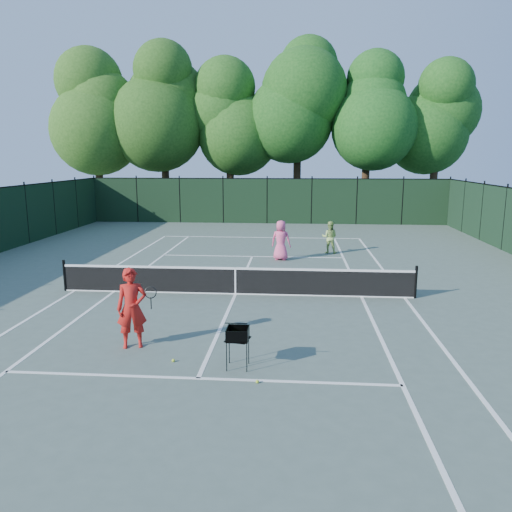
# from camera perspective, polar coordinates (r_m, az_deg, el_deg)

# --- Properties ---
(ground) EXTENTS (90.00, 90.00, 0.00)m
(ground) POSITION_cam_1_polar(r_m,az_deg,el_deg) (16.52, -2.36, -4.39)
(ground) COLOR #4C5D52
(ground) RESTS_ON ground
(sideline_doubles_left) EXTENTS (0.10, 23.77, 0.01)m
(sideline_doubles_left) POSITION_cam_1_polar(r_m,az_deg,el_deg) (18.00, -20.01, -3.75)
(sideline_doubles_left) COLOR white
(sideline_doubles_left) RESTS_ON ground
(sideline_doubles_right) EXTENTS (0.10, 23.77, 0.01)m
(sideline_doubles_right) POSITION_cam_1_polar(r_m,az_deg,el_deg) (16.78, 16.64, -4.60)
(sideline_doubles_right) COLOR white
(sideline_doubles_right) RESTS_ON ground
(sideline_singles_left) EXTENTS (0.10, 23.77, 0.01)m
(sideline_singles_left) POSITION_cam_1_polar(r_m,az_deg,el_deg) (17.48, -15.91, -3.93)
(sideline_singles_left) COLOR white
(sideline_singles_left) RESTS_ON ground
(sideline_singles_right) EXTENTS (0.10, 23.77, 0.01)m
(sideline_singles_right) POSITION_cam_1_polar(r_m,az_deg,el_deg) (16.55, 11.98, -4.59)
(sideline_singles_right) COLOR white
(sideline_singles_right) RESTS_ON ground
(baseline_far) EXTENTS (10.97, 0.10, 0.01)m
(baseline_far) POSITION_cam_1_polar(r_m,az_deg,el_deg) (28.09, 0.54, 2.14)
(baseline_far) COLOR white
(baseline_far) RESTS_ON ground
(service_line_near) EXTENTS (8.23, 0.10, 0.01)m
(service_line_near) POSITION_cam_1_polar(r_m,az_deg,el_deg) (10.57, -6.64, -13.72)
(service_line_near) COLOR white
(service_line_near) RESTS_ON ground
(service_line_far) EXTENTS (8.23, 0.10, 0.01)m
(service_line_far) POSITION_cam_1_polar(r_m,az_deg,el_deg) (22.71, -0.43, -0.04)
(service_line_far) COLOR white
(service_line_far) RESTS_ON ground
(center_service_line) EXTENTS (0.10, 12.80, 0.01)m
(center_service_line) POSITION_cam_1_polar(r_m,az_deg,el_deg) (16.52, -2.36, -4.38)
(center_service_line) COLOR white
(center_service_line) RESTS_ON ground
(tennis_net) EXTENTS (11.69, 0.09, 1.06)m
(tennis_net) POSITION_cam_1_polar(r_m,az_deg,el_deg) (16.40, -2.37, -2.78)
(tennis_net) COLOR black
(tennis_net) RESTS_ON ground
(fence_far) EXTENTS (24.00, 0.05, 3.00)m
(fence_far) POSITION_cam_1_polar(r_m,az_deg,el_deg) (33.97, 1.27, 6.27)
(fence_far) COLOR black
(fence_far) RESTS_ON ground
(tree_0) EXTENTS (6.40, 6.40, 13.14)m
(tree_0) POSITION_cam_1_polar(r_m,az_deg,el_deg) (40.34, -17.92, 16.00)
(tree_0) COLOR black
(tree_0) RESTS_ON ground
(tree_1) EXTENTS (6.80, 6.80, 13.98)m
(tree_1) POSITION_cam_1_polar(r_m,az_deg,el_deg) (39.30, -10.60, 17.26)
(tree_1) COLOR black
(tree_1) RESTS_ON ground
(tree_2) EXTENTS (6.00, 6.00, 12.40)m
(tree_2) POSITION_cam_1_polar(r_m,az_deg,el_deg) (38.05, -3.04, 16.18)
(tree_2) COLOR black
(tree_2) RESTS_ON ground
(tree_3) EXTENTS (7.00, 7.00, 14.45)m
(tree_3) POSITION_cam_1_polar(r_m,az_deg,el_deg) (38.36, 4.85, 18.03)
(tree_3) COLOR black
(tree_3) RESTS_ON ground
(tree_4) EXTENTS (6.20, 6.20, 12.97)m
(tree_4) POSITION_cam_1_polar(r_m,az_deg,el_deg) (37.91, 12.74, 16.57)
(tree_4) COLOR black
(tree_4) RESTS_ON ground
(tree_5) EXTENTS (5.80, 5.80, 12.23)m
(tree_5) POSITION_cam_1_polar(r_m,az_deg,el_deg) (39.34, 20.10, 15.35)
(tree_5) COLOR black
(tree_5) RESTS_ON ground
(coach) EXTENTS (0.88, 0.84, 1.92)m
(coach) POSITION_cam_1_polar(r_m,az_deg,el_deg) (12.15, -14.00, -5.78)
(coach) COLOR red
(coach) RESTS_ON ground
(player_pink) EXTENTS (0.95, 0.72, 1.75)m
(player_pink) POSITION_cam_1_polar(r_m,az_deg,el_deg) (21.83, 2.86, 1.81)
(player_pink) COLOR #ED5387
(player_pink) RESTS_ON ground
(player_green) EXTENTS (0.81, 0.68, 1.50)m
(player_green) POSITION_cam_1_polar(r_m,az_deg,el_deg) (23.65, 8.42, 2.13)
(player_green) COLOR #98BC5E
(player_green) RESTS_ON ground
(ball_hopper) EXTENTS (0.55, 0.55, 0.89)m
(ball_hopper) POSITION_cam_1_polar(r_m,az_deg,el_deg) (10.73, -2.11, -8.93)
(ball_hopper) COLOR black
(ball_hopper) RESTS_ON ground
(loose_ball_near_cart) EXTENTS (0.07, 0.07, 0.07)m
(loose_ball_near_cart) POSITION_cam_1_polar(r_m,az_deg,el_deg) (10.30, 0.15, -14.15)
(loose_ball_near_cart) COLOR #AFCA29
(loose_ball_near_cart) RESTS_ON ground
(loose_ball_midcourt) EXTENTS (0.07, 0.07, 0.07)m
(loose_ball_midcourt) POSITION_cam_1_polar(r_m,az_deg,el_deg) (11.41, -9.43, -11.69)
(loose_ball_midcourt) COLOR #C6E72F
(loose_ball_midcourt) RESTS_ON ground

